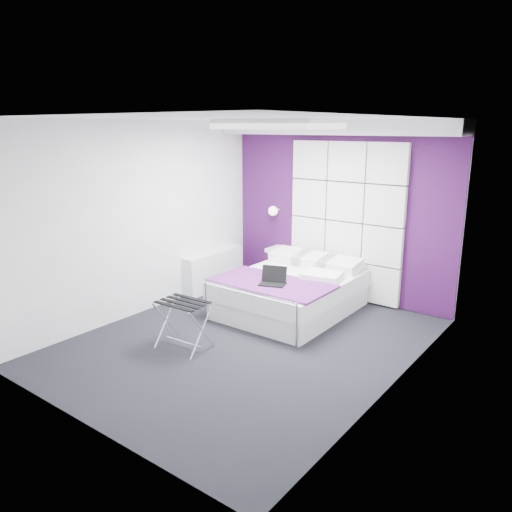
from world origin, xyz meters
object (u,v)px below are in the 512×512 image
at_px(radiator, 214,270).
at_px(nightstand, 285,250).
at_px(wall_lamp, 274,211).
at_px(laptop, 274,280).
at_px(luggage_rack, 184,325).
at_px(bed, 291,292).

relative_size(radiator, nightstand, 2.39).
xyz_separation_m(wall_lamp, laptop, (0.97, -1.38, -0.63)).
height_order(wall_lamp, luggage_rack, wall_lamp).
xyz_separation_m(bed, laptop, (0.07, -0.50, 0.31)).
xyz_separation_m(radiator, laptop, (1.61, -0.62, 0.29)).
relative_size(wall_lamp, bed, 0.08).
height_order(radiator, luggage_rack, radiator).
distance_m(wall_lamp, nightstand, 0.65).
distance_m(nightstand, laptop, 1.53).
bearing_deg(nightstand, radiator, -140.43).
xyz_separation_m(radiator, bed, (1.54, -0.12, -0.02)).
relative_size(wall_lamp, luggage_rack, 0.26).
distance_m(bed, luggage_rack, 1.78).
bearing_deg(luggage_rack, laptop, 68.50).
bearing_deg(radiator, laptop, -20.99).
distance_m(bed, laptop, 0.59).
height_order(wall_lamp, laptop, wall_lamp).
bearing_deg(laptop, nightstand, 99.56).
bearing_deg(laptop, bed, 78.78).
bearing_deg(nightstand, luggage_rack, -82.87).
xyz_separation_m(wall_lamp, nightstand, (0.23, -0.04, -0.61)).
bearing_deg(bed, radiator, 175.67).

